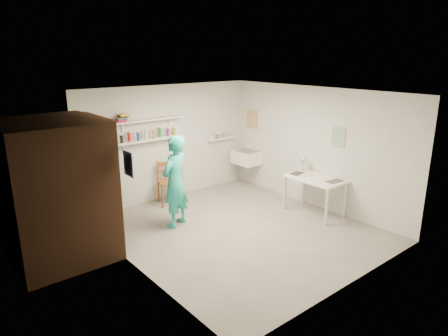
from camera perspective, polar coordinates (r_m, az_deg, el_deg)
floor at (r=7.15m, az=2.06°, el=-8.88°), size 4.00×4.50×0.02m
ceiling at (r=6.52m, az=2.27°, el=10.81°), size 4.00×4.50×0.02m
wall_back at (r=8.51m, az=-7.99°, el=3.64°), size 4.00×0.02×2.40m
wall_front at (r=5.34m, az=18.49°, el=-4.54°), size 4.00×0.02×2.40m
wall_left at (r=5.66m, az=-13.29°, el=-2.97°), size 0.02×4.50×2.40m
wall_right at (r=8.17m, az=12.80°, el=2.88°), size 0.02×4.50×2.40m
doorway_recess at (r=6.65m, az=-17.07°, el=-2.22°), size 0.02×0.90×2.00m
corridor_box at (r=6.42m, az=-22.95°, el=-2.98°), size 1.40×1.50×2.10m
door_lintel at (r=6.42m, az=-17.67°, el=6.76°), size 0.06×1.05×0.10m
door_jamb_near at (r=6.22m, az=-15.11°, el=-3.33°), size 0.06×0.10×2.00m
door_jamb_far at (r=7.10m, az=-18.49°, el=-1.19°), size 0.06×0.10×2.00m
shelf_lower at (r=8.12m, az=-10.56°, el=4.02°), size 1.50×0.22×0.03m
shelf_upper at (r=8.05m, az=-10.70°, el=6.81°), size 1.50×0.22×0.03m
ledge_shelf at (r=9.21m, az=-0.50°, el=4.24°), size 0.70×0.14×0.03m
poster_left at (r=5.61m, az=-13.54°, el=0.59°), size 0.01×0.28×0.36m
poster_right_a at (r=9.27m, az=4.04°, el=6.98°), size 0.01×0.34×0.42m
poster_right_b at (r=7.77m, az=16.02°, el=4.27°), size 0.01×0.30×0.38m
belfast_sink at (r=9.22m, az=3.28°, el=1.54°), size 0.48×0.60×0.30m
man at (r=7.08m, az=-7.01°, el=-1.95°), size 0.71×0.61×1.66m
wall_clock at (r=7.22m, az=-7.34°, el=0.66°), size 0.29×0.15×0.30m
wooden_chair at (r=8.25m, az=-7.81°, el=-1.90°), size 0.56×0.55×0.97m
work_table at (r=7.91m, az=12.77°, el=-3.87°), size 0.65×1.09×0.72m
desk_lamp at (r=8.13m, az=11.41°, el=1.05°), size 0.14×0.14×0.14m
spray_cans at (r=8.10m, az=-10.59°, el=4.71°), size 1.29×0.06×0.17m
book_stack at (r=7.79m, az=-14.36°, el=6.92°), size 0.26×0.14×0.14m
ledge_pots at (r=9.20m, az=-0.50°, el=4.60°), size 0.48×0.07×0.09m
papers at (r=7.80m, az=12.94°, el=-1.31°), size 0.30×0.22×0.02m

